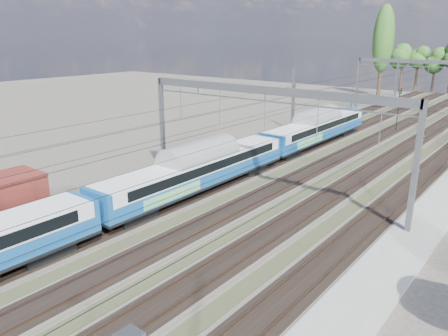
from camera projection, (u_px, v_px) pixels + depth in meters
The scene contains 7 objects.
track_bed at pixel (339, 157), 47.17m from camera, with size 21.00×130.00×0.34m.
platform at pixel (356, 305), 21.25m from camera, with size 3.00×70.00×0.30m, color gray.
catenary at pixel (373, 92), 50.92m from camera, with size 25.65×130.00×9.00m.
poplar at pixel (384, 39), 92.17m from camera, with size 4.40×4.40×19.04m.
emu_train at pixel (196, 166), 35.45m from camera, with size 3.02×63.88×4.42m.
worker at pixel (421, 122), 63.11m from camera, with size 0.57×0.37×1.55m, color black.
signal_near at pixel (399, 104), 59.14m from camera, with size 0.39×0.35×5.95m.
Camera 1 is at (18.29, 1.57, 12.74)m, focal length 35.00 mm.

